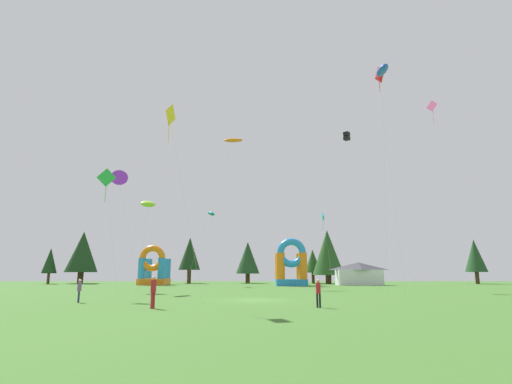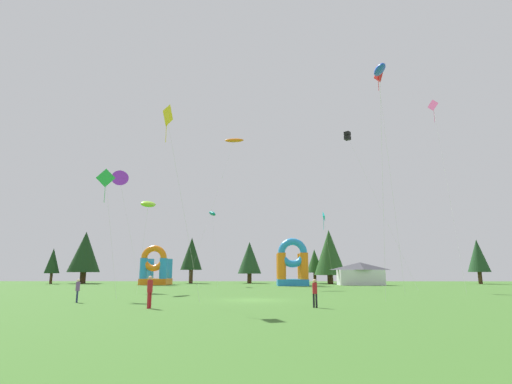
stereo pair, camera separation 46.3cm
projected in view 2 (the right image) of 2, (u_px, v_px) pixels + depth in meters
ground_plane at (253, 300)px, 29.32m from camera, size 120.00×120.00×0.00m
kite_black_box at (348, 136)px, 52.01m from camera, size 6.27×5.50×20.02m
kite_red_diamond at (377, 76)px, 35.07m from camera, size 3.04×5.27×19.66m
kite_blue_parafoil at (380, 70)px, 26.87m from camera, size 1.26×5.20×15.92m
kite_purple_delta at (120, 181)px, 48.07m from camera, size 4.23×2.73×13.97m
kite_orange_parafoil at (234, 140)px, 60.48m from camera, size 7.87×3.05×22.22m
kite_yellow_diamond at (166, 117)px, 27.25m from camera, size 2.77×2.13×13.07m
kite_green_diamond at (106, 180)px, 34.16m from camera, size 2.83×2.00×10.42m
kite_pink_diamond at (434, 108)px, 49.00m from camera, size 1.79×6.81×22.63m
kite_cyan_diamond at (323, 217)px, 50.77m from camera, size 1.63×1.94×9.40m
kite_teal_parafoil at (212, 214)px, 61.67m from camera, size 2.51×5.96×11.61m
kite_lime_parafoil at (148, 204)px, 41.40m from camera, size 1.54×3.23×9.60m
person_far_side at (315, 291)px, 23.32m from camera, size 0.35×0.35×1.63m
person_near_camera at (150, 289)px, 22.90m from camera, size 0.41×0.41×1.82m
person_left_edge at (78, 288)px, 27.23m from camera, size 0.37×0.37×1.57m
inflatable_yellow_castle at (292, 268)px, 60.50m from camera, size 4.62×4.99×7.03m
inflatable_orange_dome at (155, 270)px, 64.30m from camera, size 4.33×4.91×6.22m
festival_tent at (360, 274)px, 62.55m from camera, size 6.86×3.46×3.51m
tree_row_0 at (53, 261)px, 69.95m from camera, size 2.50×2.50×6.15m
tree_row_1 at (85, 252)px, 72.21m from camera, size 5.59×5.59×9.26m
tree_row_2 at (192, 254)px, 73.06m from camera, size 3.91×3.91×8.26m
tree_row_3 at (250, 258)px, 73.89m from camera, size 4.34×4.34×7.55m
tree_row_4 at (314, 261)px, 72.72m from camera, size 2.98×2.98×6.11m
tree_row_5 at (329, 252)px, 70.12m from camera, size 5.48×5.48×9.36m
tree_row_6 at (478, 256)px, 69.55m from camera, size 3.64×3.64×7.65m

